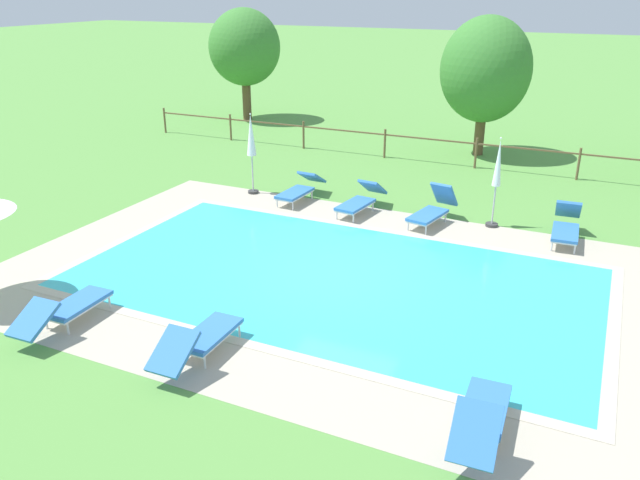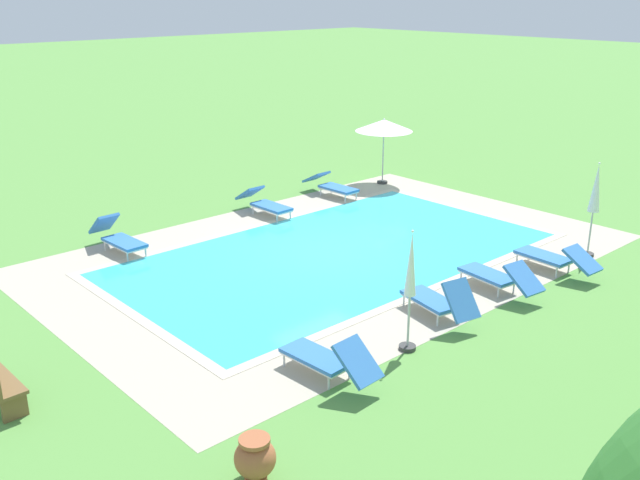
{
  "view_description": "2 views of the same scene",
  "coord_description": "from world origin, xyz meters",
  "px_view_note": "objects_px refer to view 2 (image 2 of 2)",
  "views": [
    {
      "loc": [
        4.99,
        -11.21,
        5.85
      ],
      "look_at": [
        -0.53,
        0.5,
        0.6
      ],
      "focal_mm": 35.39,
      "sensor_mm": 36.0,
      "label": 1
    },
    {
      "loc": [
        11.63,
        12.28,
        6.35
      ],
      "look_at": [
        0.84,
        0.37,
        0.66
      ],
      "focal_mm": 39.88,
      "sensor_mm": 36.0,
      "label": 2
    }
  ],
  "objects_px": {
    "sun_lounger_south_far": "(328,359)",
    "patio_umbrella_closed_row_west": "(411,276)",
    "sun_lounger_south_near_corner": "(554,258)",
    "patio_umbrella_closed_row_mid_west": "(595,194)",
    "sun_lounger_north_mid": "(265,203)",
    "sun_lounger_north_far": "(439,300)",
    "sun_lounger_north_near_steps": "(498,276)",
    "sun_lounger_north_end": "(332,185)",
    "patio_umbrella_open_foreground": "(384,126)",
    "terracotta_urn_near_fence": "(255,458)",
    "sun_lounger_south_mid": "(118,237)"
  },
  "relations": [
    {
      "from": "patio_umbrella_open_foreground",
      "to": "patio_umbrella_closed_row_west",
      "type": "distance_m",
      "value": 12.04
    },
    {
      "from": "sun_lounger_north_end",
      "to": "patio_umbrella_open_foreground",
      "type": "height_order",
      "value": "patio_umbrella_open_foreground"
    },
    {
      "from": "sun_lounger_south_mid",
      "to": "sun_lounger_north_end",
      "type": "bearing_deg",
      "value": -179.16
    },
    {
      "from": "patio_umbrella_open_foreground",
      "to": "terracotta_urn_near_fence",
      "type": "bearing_deg",
      "value": 36.93
    },
    {
      "from": "sun_lounger_north_near_steps",
      "to": "patio_umbrella_closed_row_mid_west",
      "type": "height_order",
      "value": "patio_umbrella_closed_row_mid_west"
    },
    {
      "from": "sun_lounger_south_mid",
      "to": "patio_umbrella_open_foreground",
      "type": "bearing_deg",
      "value": -179.48
    },
    {
      "from": "sun_lounger_north_end",
      "to": "patio_umbrella_open_foreground",
      "type": "relative_size",
      "value": 0.92
    },
    {
      "from": "sun_lounger_south_far",
      "to": "sun_lounger_south_mid",
      "type": "bearing_deg",
      "value": -92.27
    },
    {
      "from": "sun_lounger_south_far",
      "to": "sun_lounger_north_mid",
      "type": "bearing_deg",
      "value": -121.56
    },
    {
      "from": "patio_umbrella_closed_row_west",
      "to": "terracotta_urn_near_fence",
      "type": "height_order",
      "value": "patio_umbrella_closed_row_west"
    },
    {
      "from": "sun_lounger_north_mid",
      "to": "terracotta_urn_near_fence",
      "type": "xyz_separation_m",
      "value": [
        7.6,
        9.52,
        0.0
      ]
    },
    {
      "from": "patio_umbrella_closed_row_west",
      "to": "patio_umbrella_closed_row_mid_west",
      "type": "bearing_deg",
      "value": -178.27
    },
    {
      "from": "sun_lounger_south_far",
      "to": "patio_umbrella_closed_row_west",
      "type": "xyz_separation_m",
      "value": [
        -1.81,
        0.23,
        1.09
      ]
    },
    {
      "from": "sun_lounger_south_mid",
      "to": "terracotta_urn_near_fence",
      "type": "height_order",
      "value": "sun_lounger_south_mid"
    },
    {
      "from": "sun_lounger_north_end",
      "to": "sun_lounger_south_near_corner",
      "type": "distance_m",
      "value": 8.36
    },
    {
      "from": "sun_lounger_north_near_steps",
      "to": "sun_lounger_north_far",
      "type": "xyz_separation_m",
      "value": [
        2.03,
        -0.02,
        0.03
      ]
    },
    {
      "from": "sun_lounger_south_near_corner",
      "to": "terracotta_urn_near_fence",
      "type": "xyz_separation_m",
      "value": [
        9.87,
        1.33,
        0.01
      ]
    },
    {
      "from": "sun_lounger_south_far",
      "to": "patio_umbrella_open_foreground",
      "type": "xyz_separation_m",
      "value": [
        -10.27,
        -8.32,
        1.62
      ]
    },
    {
      "from": "sun_lounger_north_far",
      "to": "sun_lounger_south_mid",
      "type": "relative_size",
      "value": 0.97
    },
    {
      "from": "sun_lounger_north_far",
      "to": "sun_lounger_north_end",
      "type": "height_order",
      "value": "sun_lounger_north_far"
    },
    {
      "from": "sun_lounger_south_near_corner",
      "to": "patio_umbrella_closed_row_mid_west",
      "type": "xyz_separation_m",
      "value": [
        -1.59,
        0.02,
        1.26
      ]
    },
    {
      "from": "patio_umbrella_closed_row_mid_west",
      "to": "terracotta_urn_near_fence",
      "type": "relative_size",
      "value": 3.57
    },
    {
      "from": "sun_lounger_south_mid",
      "to": "sun_lounger_south_far",
      "type": "relative_size",
      "value": 1.0
    },
    {
      "from": "sun_lounger_north_mid",
      "to": "sun_lounger_north_far",
      "type": "xyz_separation_m",
      "value": [
        1.74,
        7.95,
        0.03
      ]
    },
    {
      "from": "sun_lounger_north_near_steps",
      "to": "patio_umbrella_closed_row_mid_west",
      "type": "distance_m",
      "value": 3.79
    },
    {
      "from": "sun_lounger_north_far",
      "to": "patio_umbrella_closed_row_mid_west",
      "type": "xyz_separation_m",
      "value": [
        -5.61,
        0.25,
        1.22
      ]
    },
    {
      "from": "sun_lounger_north_mid",
      "to": "patio_umbrella_closed_row_mid_west",
      "type": "xyz_separation_m",
      "value": [
        -3.87,
        8.21,
        1.25
      ]
    },
    {
      "from": "sun_lounger_north_near_steps",
      "to": "patio_umbrella_closed_row_mid_west",
      "type": "relative_size",
      "value": 0.86
    },
    {
      "from": "sun_lounger_north_mid",
      "to": "patio_umbrella_closed_row_west",
      "type": "distance_m",
      "value": 9.08
    },
    {
      "from": "sun_lounger_north_mid",
      "to": "sun_lounger_south_far",
      "type": "xyz_separation_m",
      "value": [
        5.03,
        8.19,
        0.02
      ]
    },
    {
      "from": "sun_lounger_north_mid",
      "to": "sun_lounger_north_far",
      "type": "bearing_deg",
      "value": 77.65
    },
    {
      "from": "sun_lounger_north_end",
      "to": "sun_lounger_south_far",
      "type": "height_order",
      "value": "sun_lounger_south_far"
    },
    {
      "from": "terracotta_urn_near_fence",
      "to": "patio_umbrella_open_foreground",
      "type": "bearing_deg",
      "value": -143.07
    },
    {
      "from": "sun_lounger_north_near_steps",
      "to": "sun_lounger_north_mid",
      "type": "xyz_separation_m",
      "value": [
        0.29,
        -7.97,
        -0.01
      ]
    },
    {
      "from": "terracotta_urn_near_fence",
      "to": "sun_lounger_south_mid",
      "type": "bearing_deg",
      "value": -106.86
    },
    {
      "from": "sun_lounger_north_mid",
      "to": "patio_umbrella_open_foreground",
      "type": "xyz_separation_m",
      "value": [
        -5.24,
        -0.13,
        1.64
      ]
    },
    {
      "from": "sun_lounger_north_near_steps",
      "to": "patio_umbrella_closed_row_mid_west",
      "type": "xyz_separation_m",
      "value": [
        -3.57,
        0.24,
        1.25
      ]
    },
    {
      "from": "sun_lounger_north_mid",
      "to": "sun_lounger_south_near_corner",
      "type": "height_order",
      "value": "sun_lounger_north_mid"
    },
    {
      "from": "sun_lounger_south_near_corner",
      "to": "sun_lounger_north_mid",
      "type": "bearing_deg",
      "value": -74.48
    },
    {
      "from": "patio_umbrella_open_foreground",
      "to": "sun_lounger_north_mid",
      "type": "bearing_deg",
      "value": 1.43
    },
    {
      "from": "sun_lounger_north_mid",
      "to": "terracotta_urn_near_fence",
      "type": "bearing_deg",
      "value": 51.39
    },
    {
      "from": "sun_lounger_north_end",
      "to": "sun_lounger_south_far",
      "type": "xyz_separation_m",
      "value": [
        7.89,
        8.34,
        0.03
      ]
    },
    {
      "from": "sun_lounger_north_mid",
      "to": "patio_umbrella_open_foreground",
      "type": "relative_size",
      "value": 0.91
    },
    {
      "from": "patio_umbrella_closed_row_mid_west",
      "to": "terracotta_urn_near_fence",
      "type": "distance_m",
      "value": 11.61
    },
    {
      "from": "sun_lounger_north_near_steps",
      "to": "sun_lounger_south_far",
      "type": "xyz_separation_m",
      "value": [
        5.32,
        0.22,
        0.01
      ]
    },
    {
      "from": "sun_lounger_north_mid",
      "to": "terracotta_urn_near_fence",
      "type": "height_order",
      "value": "sun_lounger_north_mid"
    },
    {
      "from": "patio_umbrella_open_foreground",
      "to": "sun_lounger_north_far",
      "type": "bearing_deg",
      "value": 49.2
    },
    {
      "from": "sun_lounger_north_end",
      "to": "sun_lounger_north_far",
      "type": "bearing_deg",
      "value": 60.42
    },
    {
      "from": "patio_umbrella_closed_row_mid_west",
      "to": "patio_umbrella_open_foreground",
      "type": "bearing_deg",
      "value": -99.32
    },
    {
      "from": "sun_lounger_north_near_steps",
      "to": "sun_lounger_north_end",
      "type": "bearing_deg",
      "value": -107.54
    }
  ]
}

